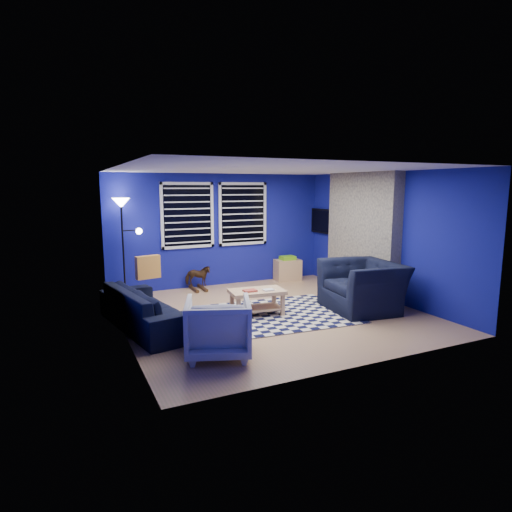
{
  "coord_description": "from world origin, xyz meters",
  "views": [
    {
      "loc": [
        -3.33,
        -6.5,
        2.2
      ],
      "look_at": [
        -0.14,
        0.3,
        0.99
      ],
      "focal_mm": 30.0,
      "sensor_mm": 36.0,
      "label": 1
    }
  ],
  "objects_px": {
    "rocking_horse": "(198,276)",
    "coffee_table": "(257,297)",
    "tv": "(324,221)",
    "sofa": "(148,308)",
    "cabinet": "(287,269)",
    "floor_lamp": "(123,217)",
    "armchair_bent": "(218,327)",
    "armchair_big": "(362,286)"
  },
  "relations": [
    {
      "from": "rocking_horse",
      "to": "coffee_table",
      "type": "height_order",
      "value": "rocking_horse"
    },
    {
      "from": "rocking_horse",
      "to": "coffee_table",
      "type": "relative_size",
      "value": 0.56
    },
    {
      "from": "tv",
      "to": "sofa",
      "type": "relative_size",
      "value": 0.45
    },
    {
      "from": "sofa",
      "to": "coffee_table",
      "type": "height_order",
      "value": "sofa"
    },
    {
      "from": "cabinet",
      "to": "floor_lamp",
      "type": "distance_m",
      "value": 3.98
    },
    {
      "from": "coffee_table",
      "to": "floor_lamp",
      "type": "height_order",
      "value": "floor_lamp"
    },
    {
      "from": "sofa",
      "to": "cabinet",
      "type": "bearing_deg",
      "value": -70.98
    },
    {
      "from": "tv",
      "to": "cabinet",
      "type": "height_order",
      "value": "tv"
    },
    {
      "from": "sofa",
      "to": "rocking_horse",
      "type": "bearing_deg",
      "value": -45.79
    },
    {
      "from": "coffee_table",
      "to": "tv",
      "type": "bearing_deg",
      "value": 36.5
    },
    {
      "from": "sofa",
      "to": "armchair_bent",
      "type": "relative_size",
      "value": 2.59
    },
    {
      "from": "armchair_big",
      "to": "floor_lamp",
      "type": "height_order",
      "value": "floor_lamp"
    },
    {
      "from": "tv",
      "to": "coffee_table",
      "type": "xyz_separation_m",
      "value": [
        -2.71,
        -2.0,
        -1.08
      ]
    },
    {
      "from": "cabinet",
      "to": "floor_lamp",
      "type": "xyz_separation_m",
      "value": [
        -3.74,
        -0.02,
        1.37
      ]
    },
    {
      "from": "tv",
      "to": "armchair_bent",
      "type": "xyz_separation_m",
      "value": [
        -3.94,
        -3.42,
        -1.01
      ]
    },
    {
      "from": "tv",
      "to": "rocking_horse",
      "type": "distance_m",
      "value": 3.27
    },
    {
      "from": "sofa",
      "to": "armchair_big",
      "type": "height_order",
      "value": "armchair_big"
    },
    {
      "from": "armchair_bent",
      "to": "coffee_table",
      "type": "relative_size",
      "value": 0.86
    },
    {
      "from": "sofa",
      "to": "armchair_big",
      "type": "relative_size",
      "value": 1.64
    },
    {
      "from": "coffee_table",
      "to": "cabinet",
      "type": "distance_m",
      "value": 2.93
    },
    {
      "from": "cabinet",
      "to": "tv",
      "type": "bearing_deg",
      "value": -9.75
    },
    {
      "from": "tv",
      "to": "floor_lamp",
      "type": "xyz_separation_m",
      "value": [
        -4.57,
        0.23,
        0.23
      ]
    },
    {
      "from": "floor_lamp",
      "to": "rocking_horse",
      "type": "bearing_deg",
      "value": -0.18
    },
    {
      "from": "armchair_bent",
      "to": "sofa",
      "type": "bearing_deg",
      "value": -48.23
    },
    {
      "from": "rocking_horse",
      "to": "cabinet",
      "type": "relative_size",
      "value": 0.86
    },
    {
      "from": "armchair_bent",
      "to": "cabinet",
      "type": "distance_m",
      "value": 4.81
    },
    {
      "from": "cabinet",
      "to": "floor_lamp",
      "type": "height_order",
      "value": "floor_lamp"
    },
    {
      "from": "tv",
      "to": "sofa",
      "type": "xyz_separation_m",
      "value": [
        -4.55,
        -1.88,
        -1.08
      ]
    },
    {
      "from": "cabinet",
      "to": "floor_lamp",
      "type": "relative_size",
      "value": 0.32
    },
    {
      "from": "tv",
      "to": "armchair_bent",
      "type": "relative_size",
      "value": 1.17
    },
    {
      "from": "sofa",
      "to": "cabinet",
      "type": "xyz_separation_m",
      "value": [
        3.71,
        2.13,
        -0.06
      ]
    },
    {
      "from": "coffee_table",
      "to": "armchair_bent",
      "type": "bearing_deg",
      "value": -130.98
    },
    {
      "from": "armchair_big",
      "to": "coffee_table",
      "type": "distance_m",
      "value": 1.93
    },
    {
      "from": "floor_lamp",
      "to": "tv",
      "type": "bearing_deg",
      "value": -2.9
    },
    {
      "from": "rocking_horse",
      "to": "cabinet",
      "type": "height_order",
      "value": "cabinet"
    },
    {
      "from": "armchair_big",
      "to": "rocking_horse",
      "type": "relative_size",
      "value": 2.45
    },
    {
      "from": "armchair_big",
      "to": "rocking_horse",
      "type": "distance_m",
      "value": 3.54
    },
    {
      "from": "rocking_horse",
      "to": "floor_lamp",
      "type": "relative_size",
      "value": 0.28
    },
    {
      "from": "floor_lamp",
      "to": "armchair_bent",
      "type": "bearing_deg",
      "value": -80.18
    },
    {
      "from": "rocking_horse",
      "to": "floor_lamp",
      "type": "distance_m",
      "value": 2.0
    },
    {
      "from": "floor_lamp",
      "to": "coffee_table",
      "type": "bearing_deg",
      "value": -50.11
    },
    {
      "from": "rocking_horse",
      "to": "coffee_table",
      "type": "distance_m",
      "value": 2.26
    }
  ]
}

